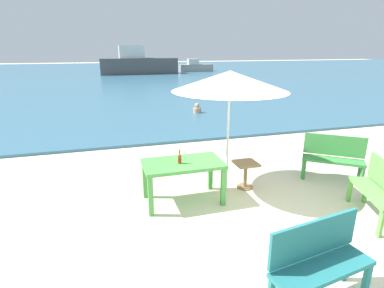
{
  "coord_description": "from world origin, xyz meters",
  "views": [
    {
      "loc": [
        -2.45,
        -3.34,
        2.68
      ],
      "look_at": [
        -0.59,
        3.0,
        0.6
      ],
      "focal_mm": 28.62,
      "sensor_mm": 36.0,
      "label": 1
    }
  ],
  "objects_px": {
    "side_table_wood": "(246,171)",
    "boat_fishing_trawler": "(195,67)",
    "boat_barge": "(138,64)",
    "patio_umbrella": "(230,81)",
    "bench_green_right": "(333,155)",
    "bench_teal_center": "(319,258)",
    "swimmer_person": "(197,109)",
    "beer_bottle_amber": "(180,158)",
    "picnic_table_green": "(183,168)",
    "bench_green_left": "(380,188)"
  },
  "relations": [
    {
      "from": "patio_umbrella",
      "to": "boat_barge",
      "type": "height_order",
      "value": "boat_barge"
    },
    {
      "from": "boat_barge",
      "to": "bench_teal_center",
      "type": "bearing_deg",
      "value": -93.16
    },
    {
      "from": "bench_teal_center",
      "to": "side_table_wood",
      "type": "bearing_deg",
      "value": 79.65
    },
    {
      "from": "picnic_table_green",
      "to": "boat_fishing_trawler",
      "type": "xyz_separation_m",
      "value": [
        9.22,
        29.54,
        -0.07
      ]
    },
    {
      "from": "beer_bottle_amber",
      "to": "swimmer_person",
      "type": "distance_m",
      "value": 7.69
    },
    {
      "from": "side_table_wood",
      "to": "bench_green_left",
      "type": "distance_m",
      "value": 2.28
    },
    {
      "from": "side_table_wood",
      "to": "bench_teal_center",
      "type": "xyz_separation_m",
      "value": [
        -0.52,
        -2.82,
        0.19
      ]
    },
    {
      "from": "side_table_wood",
      "to": "bench_green_right",
      "type": "bearing_deg",
      "value": -3.99
    },
    {
      "from": "patio_umbrella",
      "to": "bench_green_right",
      "type": "distance_m",
      "value": 2.81
    },
    {
      "from": "beer_bottle_amber",
      "to": "swimmer_person",
      "type": "bearing_deg",
      "value": 70.47
    },
    {
      "from": "beer_bottle_amber",
      "to": "bench_green_right",
      "type": "xyz_separation_m",
      "value": [
        3.33,
        0.11,
        -0.31
      ]
    },
    {
      "from": "boat_fishing_trawler",
      "to": "bench_teal_center",
      "type": "bearing_deg",
      "value": -104.65
    },
    {
      "from": "beer_bottle_amber",
      "to": "swimmer_person",
      "type": "relative_size",
      "value": 0.65
    },
    {
      "from": "bench_green_right",
      "to": "swimmer_person",
      "type": "relative_size",
      "value": 2.87
    },
    {
      "from": "swimmer_person",
      "to": "bench_green_left",
      "type": "bearing_deg",
      "value": -87.4
    },
    {
      "from": "swimmer_person",
      "to": "boat_fishing_trawler",
      "type": "xyz_separation_m",
      "value": [
        6.73,
        22.36,
        0.34
      ]
    },
    {
      "from": "beer_bottle_amber",
      "to": "swimmer_person",
      "type": "xyz_separation_m",
      "value": [
        2.56,
        7.22,
        -0.61
      ]
    },
    {
      "from": "beer_bottle_amber",
      "to": "bench_green_right",
      "type": "bearing_deg",
      "value": 1.81
    },
    {
      "from": "patio_umbrella",
      "to": "boat_fishing_trawler",
      "type": "xyz_separation_m",
      "value": [
        8.28,
        29.31,
        -1.54
      ]
    },
    {
      "from": "side_table_wood",
      "to": "boat_fishing_trawler",
      "type": "xyz_separation_m",
      "value": [
        7.89,
        29.34,
        0.23
      ]
    },
    {
      "from": "bench_green_left",
      "to": "boat_barge",
      "type": "distance_m",
      "value": 29.23
    },
    {
      "from": "patio_umbrella",
      "to": "side_table_wood",
      "type": "bearing_deg",
      "value": -4.49
    },
    {
      "from": "picnic_table_green",
      "to": "beer_bottle_amber",
      "type": "bearing_deg",
      "value": -147.53
    },
    {
      "from": "boat_barge",
      "to": "patio_umbrella",
      "type": "bearing_deg",
      "value": -93.23
    },
    {
      "from": "bench_green_left",
      "to": "swimmer_person",
      "type": "distance_m",
      "value": 8.65
    },
    {
      "from": "beer_bottle_amber",
      "to": "boat_fishing_trawler",
      "type": "distance_m",
      "value": 31.01
    },
    {
      "from": "bench_green_right",
      "to": "boat_fishing_trawler",
      "type": "relative_size",
      "value": 0.31
    },
    {
      "from": "swimmer_person",
      "to": "boat_barge",
      "type": "height_order",
      "value": "boat_barge"
    },
    {
      "from": "beer_bottle_amber",
      "to": "boat_barge",
      "type": "relative_size",
      "value": 0.03
    },
    {
      "from": "bench_green_left",
      "to": "boat_fishing_trawler",
      "type": "bearing_deg",
      "value": 78.45
    },
    {
      "from": "boat_barge",
      "to": "side_table_wood",
      "type": "bearing_deg",
      "value": -92.41
    },
    {
      "from": "beer_bottle_amber",
      "to": "bench_green_left",
      "type": "xyz_separation_m",
      "value": [
        2.95,
        -1.41,
        -0.31
      ]
    },
    {
      "from": "patio_umbrella",
      "to": "bench_green_right",
      "type": "relative_size",
      "value": 1.96
    },
    {
      "from": "bench_teal_center",
      "to": "patio_umbrella",
      "type": "bearing_deg",
      "value": 87.52
    },
    {
      "from": "bench_green_left",
      "to": "swimmer_person",
      "type": "relative_size",
      "value": 3.05
    },
    {
      "from": "bench_teal_center",
      "to": "swimmer_person",
      "type": "distance_m",
      "value": 9.95
    },
    {
      "from": "bench_green_right",
      "to": "boat_barge",
      "type": "xyz_separation_m",
      "value": [
        -0.77,
        27.7,
        0.55
      ]
    },
    {
      "from": "picnic_table_green",
      "to": "beer_bottle_amber",
      "type": "relative_size",
      "value": 5.28
    },
    {
      "from": "swimmer_person",
      "to": "beer_bottle_amber",
      "type": "bearing_deg",
      "value": -109.53
    },
    {
      "from": "swimmer_person",
      "to": "patio_umbrella",
      "type": "bearing_deg",
      "value": -102.62
    },
    {
      "from": "picnic_table_green",
      "to": "boat_fishing_trawler",
      "type": "bearing_deg",
      "value": 72.67
    },
    {
      "from": "picnic_table_green",
      "to": "bench_teal_center",
      "type": "distance_m",
      "value": 2.75
    },
    {
      "from": "beer_bottle_amber",
      "to": "side_table_wood",
      "type": "bearing_deg",
      "value": 9.75
    },
    {
      "from": "patio_umbrella",
      "to": "boat_barge",
      "type": "relative_size",
      "value": 0.3
    },
    {
      "from": "bench_teal_center",
      "to": "boat_barge",
      "type": "xyz_separation_m",
      "value": [
        1.68,
        30.39,
        0.55
      ]
    },
    {
      "from": "picnic_table_green",
      "to": "bench_green_left",
      "type": "xyz_separation_m",
      "value": [
        2.88,
        -1.46,
        -0.11
      ]
    },
    {
      "from": "beer_bottle_amber",
      "to": "swimmer_person",
      "type": "height_order",
      "value": "beer_bottle_amber"
    },
    {
      "from": "bench_teal_center",
      "to": "bench_green_right",
      "type": "relative_size",
      "value": 1.06
    },
    {
      "from": "swimmer_person",
      "to": "boat_fishing_trawler",
      "type": "relative_size",
      "value": 0.11
    },
    {
      "from": "side_table_wood",
      "to": "bench_green_right",
      "type": "distance_m",
      "value": 1.95
    }
  ]
}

